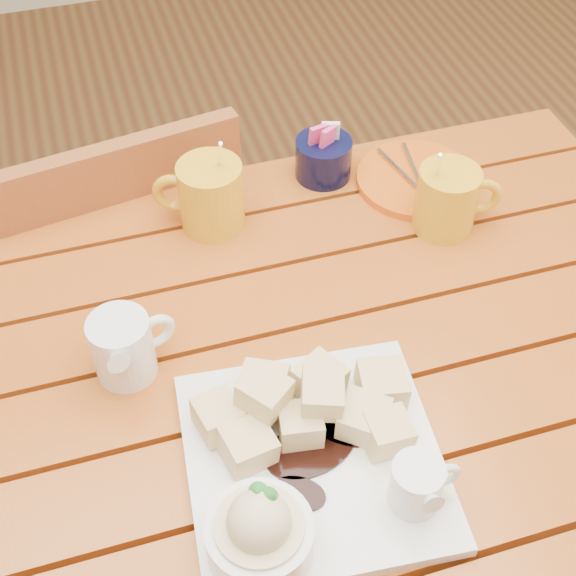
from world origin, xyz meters
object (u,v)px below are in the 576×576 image
object	(u,v)px
coffee_mug_right	(448,199)
orange_saucer	(418,179)
table	(274,421)
dessert_plate	(304,465)
chair_far	(122,281)
coffee_mug_left	(209,195)

from	to	relation	value
coffee_mug_right	orange_saucer	size ratio (longest dim) A/B	0.79
table	dessert_plate	size ratio (longest dim) A/B	4.00
coffee_mug_right	chair_far	distance (m)	0.64
coffee_mug_right	coffee_mug_left	bearing A→B (deg)	172.07
coffee_mug_right	orange_saucer	world-z (taller)	coffee_mug_right
table	coffee_mug_right	size ratio (longest dim) A/B	8.29
orange_saucer	chair_far	world-z (taller)	chair_far
dessert_plate	chair_far	distance (m)	0.72
table	coffee_mug_left	size ratio (longest dim) A/B	7.86
table	chair_far	world-z (taller)	chair_far
dessert_plate	coffee_mug_left	xyz separation A→B (m)	(-0.00, 0.44, 0.02)
dessert_plate	coffee_mug_left	size ratio (longest dim) A/B	1.96
coffee_mug_left	coffee_mug_right	bearing A→B (deg)	5.35
table	orange_saucer	size ratio (longest dim) A/B	6.57
coffee_mug_left	coffee_mug_right	size ratio (longest dim) A/B	1.06
orange_saucer	coffee_mug_right	bearing A→B (deg)	-91.01
coffee_mug_left	chair_far	size ratio (longest dim) A/B	0.18
table	dessert_plate	bearing A→B (deg)	-93.58
coffee_mug_right	table	bearing A→B (deg)	-139.80
coffee_mug_left	orange_saucer	bearing A→B (deg)	22.67
table	dessert_plate	distance (m)	0.21
dessert_plate	coffee_mug_right	bearing A→B (deg)	46.34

